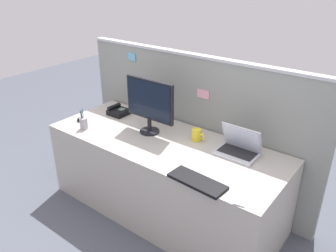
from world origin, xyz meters
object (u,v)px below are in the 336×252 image
at_px(computer_mouse_right_hand, 81,119).
at_px(desktop_monitor, 150,103).
at_px(laptop, 239,147).
at_px(pen_cup, 84,123).
at_px(cell_phone_silver_slab, 241,199).
at_px(keyboard_main, 197,181).
at_px(desk_phone, 118,111).
at_px(coffee_mug, 197,135).

bearing_deg(computer_mouse_right_hand, desktop_monitor, 2.78).
height_order(laptop, pen_cup, laptop).
distance_m(laptop, cell_phone_silver_slab, 0.59).
relative_size(keyboard_main, pen_cup, 2.17).
distance_m(desktop_monitor, pen_cup, 0.64).
bearing_deg(keyboard_main, desktop_monitor, 155.51).
bearing_deg(desktop_monitor, laptop, 9.02).
relative_size(laptop, keyboard_main, 0.79).
relative_size(keyboard_main, cell_phone_silver_slab, 2.94).
distance_m(laptop, desk_phone, 1.29).
height_order(laptop, desk_phone, laptop).
distance_m(keyboard_main, cell_phone_silver_slab, 0.32).
distance_m(keyboard_main, pen_cup, 1.27).
relative_size(desk_phone, computer_mouse_right_hand, 1.76).
relative_size(computer_mouse_right_hand, pen_cup, 0.53).
bearing_deg(desktop_monitor, desk_phone, 168.03).
xyz_separation_m(keyboard_main, cell_phone_silver_slab, (0.32, 0.01, -0.01)).
height_order(laptop, computer_mouse_right_hand, laptop).
bearing_deg(desk_phone, keyboard_main, -22.08).
bearing_deg(desk_phone, laptop, 0.85).
distance_m(desktop_monitor, cell_phone_silver_slab, 1.17).
relative_size(desktop_monitor, cell_phone_silver_slab, 3.52).
bearing_deg(desk_phone, cell_phone_silver_slab, -17.45).
xyz_separation_m(pen_cup, coffee_mug, (0.92, 0.42, -0.00)).
bearing_deg(laptop, cell_phone_silver_slab, -60.97).
xyz_separation_m(desk_phone, keyboard_main, (1.25, -0.51, -0.02)).
relative_size(desk_phone, keyboard_main, 0.43).
height_order(desktop_monitor, computer_mouse_right_hand, desktop_monitor).
distance_m(desk_phone, cell_phone_silver_slab, 1.65).
xyz_separation_m(laptop, desk_phone, (-1.29, -0.02, -0.03)).
bearing_deg(desktop_monitor, computer_mouse_right_hand, -162.40).
bearing_deg(computer_mouse_right_hand, cell_phone_silver_slab, -20.55).
bearing_deg(computer_mouse_right_hand, keyboard_main, -22.37).
relative_size(desktop_monitor, keyboard_main, 1.20).
distance_m(computer_mouse_right_hand, coffee_mug, 1.13).
height_order(pen_cup, coffee_mug, pen_cup).
height_order(desktop_monitor, laptop, desktop_monitor).
xyz_separation_m(desktop_monitor, laptop, (0.79, 0.13, -0.22)).
distance_m(pen_cup, cell_phone_silver_slab, 1.59).
height_order(pen_cup, cell_phone_silver_slab, pen_cup).
relative_size(cell_phone_silver_slab, coffee_mug, 1.18).
distance_m(desktop_monitor, keyboard_main, 0.89).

